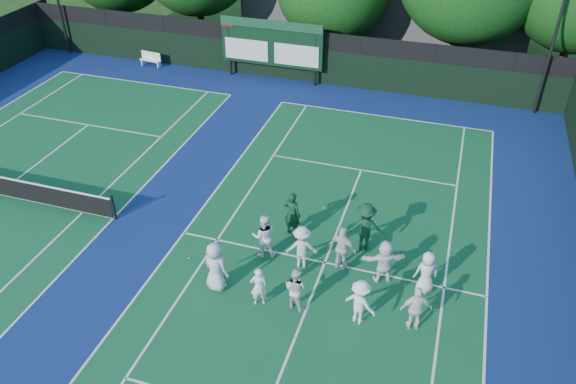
% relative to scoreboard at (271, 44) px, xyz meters
% --- Properties ---
extents(ground, '(120.00, 120.00, 0.00)m').
position_rel_scoreboard_xyz_m(ground, '(7.01, -15.59, -2.19)').
color(ground, '#19380F').
rests_on(ground, ground).
extents(court_apron, '(34.00, 32.00, 0.01)m').
position_rel_scoreboard_xyz_m(court_apron, '(1.01, -14.59, -2.19)').
color(court_apron, navy).
rests_on(court_apron, ground).
extents(near_court, '(11.05, 23.85, 0.01)m').
position_rel_scoreboard_xyz_m(near_court, '(7.01, -14.59, -2.18)').
color(near_court, '#105129').
rests_on(near_court, ground).
extents(back_fence, '(34.00, 0.08, 3.00)m').
position_rel_scoreboard_xyz_m(back_fence, '(1.01, 0.41, -0.83)').
color(back_fence, black).
rests_on(back_fence, ground).
extents(scoreboard, '(6.00, 0.21, 3.55)m').
position_rel_scoreboard_xyz_m(scoreboard, '(0.00, 0.00, 0.00)').
color(scoreboard, black).
rests_on(scoreboard, ground).
extents(clubhouse, '(18.00, 6.00, 4.00)m').
position_rel_scoreboard_xyz_m(clubhouse, '(5.01, 8.41, -0.19)').
color(clubhouse, '#58585D').
rests_on(clubhouse, ground).
extents(bench, '(1.41, 0.53, 0.87)m').
position_rel_scoreboard_xyz_m(bench, '(-7.79, -0.22, -1.72)').
color(bench, white).
rests_on(bench, ground).
extents(tennis_ball_0, '(0.07, 0.07, 0.07)m').
position_rel_scoreboard_xyz_m(tennis_ball_0, '(2.83, -15.37, -2.16)').
color(tennis_ball_0, yellow).
rests_on(tennis_ball_0, ground).
extents(tennis_ball_1, '(0.07, 0.07, 0.07)m').
position_rel_scoreboard_xyz_m(tennis_ball_1, '(8.86, -13.96, -2.16)').
color(tennis_ball_1, yellow).
rests_on(tennis_ball_1, ground).
extents(tennis_ball_2, '(0.07, 0.07, 0.07)m').
position_rel_scoreboard_xyz_m(tennis_ball_2, '(10.54, -15.07, -2.16)').
color(tennis_ball_2, yellow).
rests_on(tennis_ball_2, ground).
extents(tennis_ball_3, '(0.07, 0.07, 0.07)m').
position_rel_scoreboard_xyz_m(tennis_ball_3, '(2.36, -15.85, -2.16)').
color(tennis_ball_3, yellow).
rests_on(tennis_ball_3, ground).
extents(tennis_ball_4, '(0.07, 0.07, 0.07)m').
position_rel_scoreboard_xyz_m(tennis_ball_4, '(6.16, -11.46, -2.16)').
color(tennis_ball_4, yellow).
rests_on(tennis_ball_4, ground).
extents(tennis_ball_5, '(0.07, 0.07, 0.07)m').
position_rel_scoreboard_xyz_m(tennis_ball_5, '(10.94, -15.73, -2.16)').
color(tennis_ball_5, yellow).
rests_on(tennis_ball_5, ground).
extents(player_front_0, '(1.02, 0.80, 1.83)m').
position_rel_scoreboard_xyz_m(player_front_0, '(3.89, -16.85, -1.27)').
color(player_front_0, silver).
rests_on(player_front_0, ground).
extents(player_front_1, '(0.63, 0.54, 1.47)m').
position_rel_scoreboard_xyz_m(player_front_1, '(5.48, -17.11, -1.46)').
color(player_front_1, white).
rests_on(player_front_1, ground).
extents(player_front_2, '(0.89, 0.77, 1.56)m').
position_rel_scoreboard_xyz_m(player_front_2, '(6.64, -16.88, -1.41)').
color(player_front_2, silver).
rests_on(player_front_2, ground).
extents(player_front_3, '(1.19, 0.93, 1.62)m').
position_rel_scoreboard_xyz_m(player_front_3, '(8.69, -16.88, -1.38)').
color(player_front_3, white).
rests_on(player_front_3, ground).
extents(player_front_4, '(1.04, 0.69, 1.64)m').
position_rel_scoreboard_xyz_m(player_front_4, '(10.35, -16.64, -1.37)').
color(player_front_4, white).
rests_on(player_front_4, ground).
extents(player_back_0, '(0.99, 0.87, 1.72)m').
position_rel_scoreboard_xyz_m(player_back_0, '(4.84, -14.82, -1.33)').
color(player_back_0, white).
rests_on(player_back_0, ground).
extents(player_back_1, '(1.21, 0.90, 1.66)m').
position_rel_scoreboard_xyz_m(player_back_1, '(6.26, -14.96, -1.36)').
color(player_back_1, silver).
rests_on(player_back_1, ground).
extents(player_back_2, '(1.06, 0.58, 1.72)m').
position_rel_scoreboard_xyz_m(player_back_2, '(7.61, -14.64, -1.33)').
color(player_back_2, silver).
rests_on(player_back_2, ground).
extents(player_back_3, '(1.58, 1.01, 1.63)m').
position_rel_scoreboard_xyz_m(player_back_3, '(9.08, -14.82, -1.38)').
color(player_back_3, white).
rests_on(player_back_3, ground).
extents(player_back_4, '(0.91, 0.75, 1.59)m').
position_rel_scoreboard_xyz_m(player_back_4, '(10.47, -14.90, -1.40)').
color(player_back_4, white).
rests_on(player_back_4, ground).
extents(coach_left, '(0.76, 0.59, 1.85)m').
position_rel_scoreboard_xyz_m(coach_left, '(5.43, -13.37, -1.27)').
color(coach_left, '#0E331C').
rests_on(coach_left, ground).
extents(coach_right, '(1.38, 1.00, 1.91)m').
position_rel_scoreboard_xyz_m(coach_right, '(8.14, -13.36, -1.23)').
color(coach_right, '#0F3920').
rests_on(coach_right, ground).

